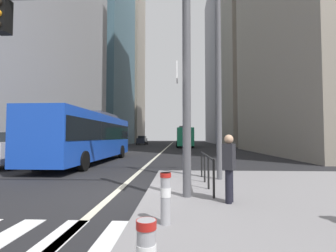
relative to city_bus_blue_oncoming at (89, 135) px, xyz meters
The scene contains 18 objects.
ground_plane 12.33m from the city_bus_blue_oncoming, 71.05° to the left, with size 160.00×160.00×0.00m, color black.
median_island 13.50m from the city_bus_blue_oncoming, 45.03° to the right, with size 9.00×10.00×0.15m, color gray.
lane_centre_line 21.97m from the city_bus_blue_oncoming, 79.58° to the left, with size 0.20×80.00×0.01m, color beige.
office_tower_left_mid 44.04m from the city_bus_blue_oncoming, 107.69° to the left, with size 12.41×20.83×42.17m, color slate.
office_tower_left_far 67.24m from the city_bus_blue_oncoming, 101.04° to the left, with size 11.90×16.47×51.36m, color gray.
office_tower_right_mid 44.58m from the city_bus_blue_oncoming, 56.86° to the left, with size 12.55×16.33×49.18m, color gray.
office_tower_right_far 63.17m from the city_bus_blue_oncoming, 69.40° to the left, with size 12.12×23.09×45.78m, color gray.
city_bus_blue_oncoming is the anchor object (origin of this frame).
sedan_white_oncoming 4.26m from the city_bus_blue_oncoming, 147.36° to the right, with size 2.09×4.33×1.94m.
city_bus_red_receding 26.48m from the city_bus_blue_oncoming, 75.12° to the left, with size 2.82×11.23×3.40m.
car_oncoming_mid 37.30m from the city_bus_blue_oncoming, 93.30° to the left, with size 2.09×4.05×1.94m.
car_receding_near 43.31m from the city_bus_blue_oncoming, 81.23° to the left, with size 2.14×4.27×1.94m.
car_receding_far 47.31m from the city_bus_blue_oncoming, 81.62° to the left, with size 2.17×4.34×1.94m.
traffic_signal_gantry 10.60m from the city_bus_blue_oncoming, 65.22° to the right, with size 5.34×0.65×6.00m.
street_lamp_post 10.56m from the city_bus_blue_oncoming, 42.50° to the right, with size 5.50×0.32×8.00m.
bollard_left 12.80m from the city_bus_blue_oncoming, 63.71° to the right, with size 0.20×0.20×0.91m.
pedestrian_railing 10.44m from the city_bus_blue_oncoming, 49.43° to the right, with size 0.06×3.34×0.98m.
pedestrian_walking 12.21m from the city_bus_blue_oncoming, 54.57° to the right, with size 0.38×0.45×1.60m.
Camera 1 is at (1.92, -7.33, 1.69)m, focal length 26.13 mm.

